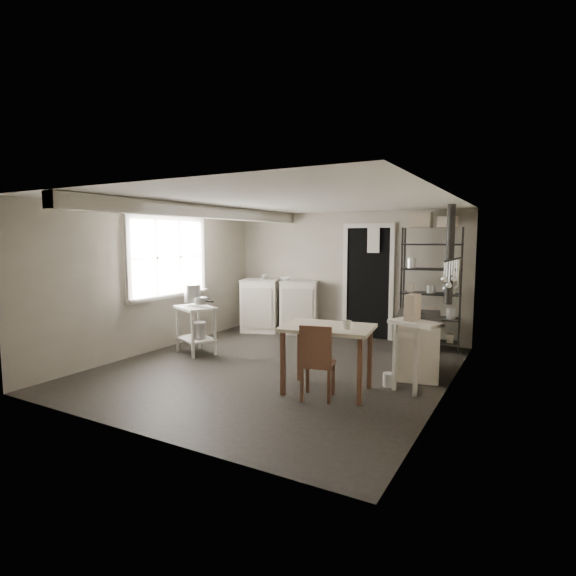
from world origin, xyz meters
The scene contains 31 objects.
floor centered at (0.00, 0.00, 0.00)m, with size 5.00×5.00×0.00m, color black.
ceiling centered at (0.00, 0.00, 2.30)m, with size 5.00×5.00×0.00m, color white.
wall_back centered at (0.00, 2.50, 1.15)m, with size 4.50×0.02×2.30m, color #9E9687.
wall_front centered at (0.00, -2.50, 1.15)m, with size 4.50×0.02×2.30m, color #9E9687.
wall_left centered at (-2.25, 0.00, 1.15)m, with size 0.02×5.00×2.30m, color #9E9687.
wall_right centered at (2.25, 0.00, 1.15)m, with size 0.02×5.00×2.30m, color #9E9687.
window centered at (-2.22, 0.20, 1.50)m, with size 0.12×1.76×1.28m, color beige, non-canonical shape.
doorway centered at (0.45, 2.47, 1.00)m, with size 0.96×0.10×2.08m, color beige, non-canonical shape.
ceiling_beam centered at (-1.20, 0.00, 2.20)m, with size 0.18×5.00×0.18m, color beige, non-canonical shape.
wallpaper_panel centered at (2.24, 0.00, 1.15)m, with size 0.01×5.00×2.30m, color beige, non-canonical shape.
utensil_rail centered at (2.19, 0.60, 1.55)m, with size 0.06×1.20×0.44m, color silver, non-canonical shape.
prep_table centered at (-1.53, 0.06, 0.40)m, with size 0.65×0.47×0.75m, color beige, non-canonical shape.
stockpot centered at (-1.65, 0.14, 0.94)m, with size 0.26×0.26×0.28m, color silver.
saucepan centered at (-1.41, 0.05, 0.85)m, with size 0.19×0.19×0.11m, color silver.
bucket centered at (-1.46, 0.04, 0.39)m, with size 0.23×0.23×0.25m, color silver.
base_cabinets centered at (-1.22, 2.18, 0.46)m, with size 1.54×0.66×1.02m, color silver, non-canonical shape.
mixing_bowl centered at (-1.10, 2.18, 0.96)m, with size 0.29×0.29×0.07m, color silver.
counter_cup centered at (-1.55, 2.14, 0.97)m, with size 0.12×0.12×0.10m, color silver.
shelf_rack centered at (1.64, 2.13, 0.95)m, with size 0.94×0.37×1.99m, color black, non-canonical shape.
shelf_jar centered at (1.32, 2.09, 1.38)m, with size 0.09×0.09×0.21m, color silver.
storage_box_a centered at (1.44, 2.16, 2.01)m, with size 0.34×0.30×0.24m, color #C0B19A.
storage_box_b centered at (1.87, 2.08, 1.99)m, with size 0.26×0.24×0.17m, color #C0B19A.
stove centered at (1.78, 0.71, 0.44)m, with size 0.56×1.00×0.79m, color silver, non-canonical shape.
stovepipe centered at (2.07, 1.14, 1.59)m, with size 0.12×0.12×1.51m, color black, non-canonical shape.
side_ledge centered at (1.95, -0.22, 0.43)m, with size 0.57×0.31×0.87m, color beige, non-canonical shape.
oats_box centered at (1.90, -0.18, 1.01)m, with size 0.12×0.20×0.30m, color #C0B19A.
work_table centered at (1.02, -0.58, 0.38)m, with size 1.04×0.73×0.79m, color beige, non-canonical shape.
table_cup centered at (1.28, -0.62, 0.81)m, with size 0.10×0.10×0.10m, color silver.
chair centered at (1.02, -0.82, 0.48)m, with size 0.36×0.37×0.87m, color #523123, non-canonical shape.
flour_sack centered at (1.37, 1.96, 0.24)m, with size 0.44×0.37×0.53m, color silver.
floor_crock centered at (1.60, -0.03, 0.07)m, with size 0.13×0.13×0.17m, color silver.
Camera 1 is at (3.13, -5.31, 1.81)m, focal length 28.00 mm.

